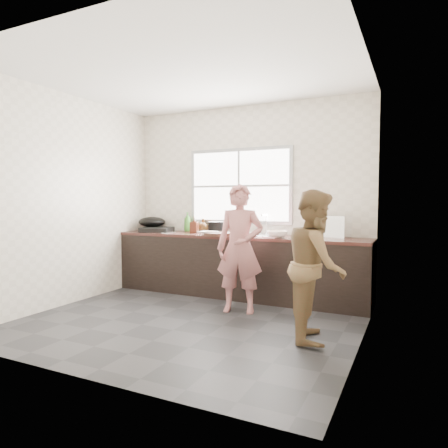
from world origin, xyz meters
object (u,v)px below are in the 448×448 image
at_px(woman, 240,252).
at_px(bowl_crabs, 277,235).
at_px(pot_lid_right, 169,231).
at_px(bottle_brown_short, 203,226).
at_px(plate_food, 200,232).
at_px(glass_jar, 198,228).
at_px(bowl_held, 255,233).
at_px(dish_rack, 333,227).
at_px(wok, 152,222).
at_px(burner, 157,230).
at_px(bottle_green, 188,222).
at_px(pot_lid_left, 168,233).
at_px(bottle_brown_tall, 194,225).
at_px(black_pot, 216,228).
at_px(bowl_mince, 209,233).
at_px(cutting_board, 219,234).
at_px(person_side, 316,265).

height_order(woman, bowl_crabs, woman).
bearing_deg(pot_lid_right, bowl_crabs, -9.72).
distance_m(bottle_brown_short, pot_lid_right, 0.60).
distance_m(plate_food, glass_jar, 0.13).
relative_size(bowl_held, dish_rack, 0.50).
xyz_separation_m(glass_jar, wok, (-0.77, -0.12, 0.09)).
bearing_deg(burner, bowl_crabs, -3.29).
bearing_deg(dish_rack, glass_jar, -173.98).
distance_m(bottle_green, glass_jar, 0.21).
bearing_deg(pot_lid_left, dish_rack, 4.99).
distance_m(plate_food, bottle_brown_tall, 0.15).
height_order(bowl_held, black_pot, black_pot).
xyz_separation_m(black_pot, dish_rack, (1.67, -0.04, 0.06)).
distance_m(bowl_crabs, bowl_held, 0.38).
distance_m(bowl_held, plate_food, 0.95).
distance_m(bottle_green, burner, 0.48).
bearing_deg(black_pot, bowl_crabs, -12.32).
distance_m(wok, pot_lid_left, 0.57).
xyz_separation_m(bowl_mince, bottle_green, (-0.62, 0.44, 0.12)).
bearing_deg(bottle_green, pot_lid_right, -173.89).
distance_m(cutting_board, bottle_brown_tall, 0.62).
height_order(plate_food, pot_lid_left, plate_food).
bearing_deg(person_side, bottle_green, 43.69).
bearing_deg(black_pot, burner, -173.92).
distance_m(bowl_crabs, bottle_brown_tall, 1.36).
xyz_separation_m(black_pot, glass_jar, (-0.39, 0.14, -0.03)).
distance_m(woman, dish_rack, 1.25).
bearing_deg(bottle_green, burner, -148.65).
xyz_separation_m(cutting_board, pot_lid_right, (-1.09, 0.40, -0.02)).
bearing_deg(cutting_board, woman, -43.83).
height_order(person_side, plate_food, person_side).
distance_m(pot_lid_left, pot_lid_right, 0.42).
xyz_separation_m(wok, dish_rack, (2.83, -0.07, 0.00)).
xyz_separation_m(cutting_board, glass_jar, (-0.58, 0.44, 0.03)).
bearing_deg(plate_food, bowl_crabs, -12.13).
bearing_deg(cutting_board, dish_rack, 9.71).
bearing_deg(plate_food, dish_rack, -3.05).
distance_m(bottle_brown_tall, burner, 0.63).
distance_m(bowl_held, bottle_brown_tall, 1.00).
distance_m(plate_food, burner, 0.69).
relative_size(bowl_mince, burner, 0.52).
xyz_separation_m(person_side, bottle_green, (-2.33, 1.49, 0.29)).
xyz_separation_m(bowl_held, wok, (-1.80, 0.11, 0.11)).
height_order(glass_jar, dish_rack, dish_rack).
bearing_deg(black_pot, bowl_mince, -82.02).
distance_m(bowl_held, bottle_green, 1.24).
distance_m(bowl_crabs, pot_lid_right, 1.91).
relative_size(bowl_crabs, pot_lid_right, 0.94).
bearing_deg(woman, wok, 143.32).
xyz_separation_m(glass_jar, pot_lid_left, (-0.28, -0.39, -0.05)).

